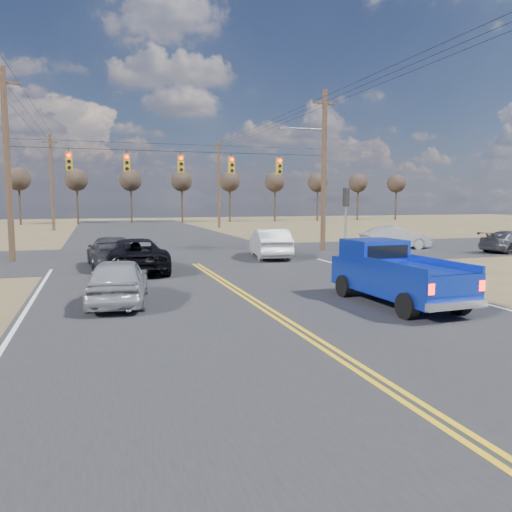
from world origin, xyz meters
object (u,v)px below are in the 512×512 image
object	(u,v)px
silver_suv	(118,281)
black_suv	(135,255)
white_car_queue	(270,243)
cross_car_east_near	(395,238)
pickup_truck	(395,274)
dgrey_car_queue	(112,252)

from	to	relation	value
silver_suv	black_suv	bearing A→B (deg)	-91.35
white_car_queue	cross_car_east_near	bearing A→B (deg)	-157.16
pickup_truck	black_suv	xyz separation A→B (m)	(-7.22, 9.59, -0.17)
white_car_queue	dgrey_car_queue	bearing A→B (deg)	19.70
pickup_truck	black_suv	size ratio (longest dim) A/B	0.94
silver_suv	dgrey_car_queue	world-z (taller)	dgrey_car_queue
pickup_truck	black_suv	bearing A→B (deg)	124.87
white_car_queue	dgrey_car_queue	xyz separation A→B (m)	(-8.61, -1.49, -0.07)
cross_car_east_near	pickup_truck	bearing A→B (deg)	151.79
silver_suv	dgrey_car_queue	bearing A→B (deg)	-83.33
silver_suv	white_car_queue	xyz separation A→B (m)	(8.68, 10.30, 0.08)
black_suv	cross_car_east_near	world-z (taller)	black_suv
white_car_queue	cross_car_east_near	distance (m)	9.83
cross_car_east_near	silver_suv	bearing A→B (deg)	129.62
white_car_queue	pickup_truck	bearing A→B (deg)	97.98
silver_suv	dgrey_car_queue	distance (m)	8.82
silver_suv	pickup_truck	bearing A→B (deg)	169.15
black_suv	cross_car_east_near	xyz separation A→B (m)	(17.23, 5.59, -0.03)
dgrey_car_queue	pickup_truck	bearing A→B (deg)	121.57
silver_suv	cross_car_east_near	xyz separation A→B (m)	(18.26, 12.50, 0.01)
cross_car_east_near	black_suv	bearing A→B (deg)	113.19
silver_suv	white_car_queue	bearing A→B (deg)	-123.01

